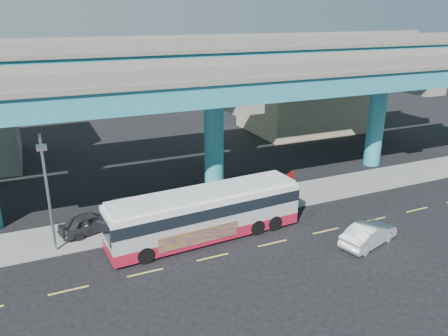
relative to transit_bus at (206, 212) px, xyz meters
name	(u,v)px	position (x,y,z in m)	size (l,w,h in m)	color
ground	(270,241)	(3.47, -2.09, -1.74)	(120.00, 120.00, 0.00)	black
sidewalk	(233,206)	(3.47, 3.41, -1.66)	(70.00, 4.00, 0.15)	gray
lane_markings	(272,243)	(3.47, -2.39, -1.73)	(58.00, 0.12, 0.01)	#D8C64C
viaduct	(213,75)	(3.47, 7.01, 7.40)	(52.00, 12.40, 11.70)	teal
building_beige	(307,100)	(21.47, 20.89, 1.77)	(14.00, 10.23, 7.00)	tan
transit_bus	(206,212)	(0.00, 0.00, 0.00)	(12.51, 3.43, 3.17)	maroon
sedan	(369,234)	(8.74, -4.87, -1.04)	(4.48, 2.62, 1.39)	silver
parked_car	(90,222)	(-6.60, 3.44, -0.93)	(4.16, 2.67, 1.32)	#333238
street_lamp	(46,180)	(-8.81, 1.36, 3.08)	(0.50, 2.35, 7.12)	gray
stop_sign	(291,180)	(7.48, 2.09, 0.23)	(0.72, 0.29, 2.53)	gray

